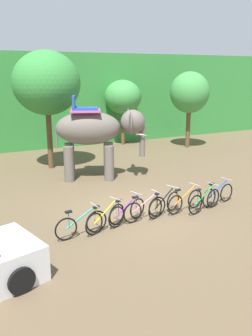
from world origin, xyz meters
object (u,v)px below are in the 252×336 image
at_px(tree_far_right, 123,97).
at_px(tree_center, 190,93).
at_px(elephant, 96,131).
at_px(bike_black, 164,204).
at_px(bike_pink, 145,209).
at_px(bike_blue, 218,195).
at_px(bike_purple, 127,212).
at_px(bike_teal, 81,224).
at_px(bike_green, 205,201).
at_px(bike_orange, 185,201).
at_px(bike_yellow, 106,218).
at_px(tree_right, 47,83).

distance_m(tree_far_right, tree_center, 4.33).
relative_size(elephant, bike_black, 2.60).
xyz_separation_m(bike_pink, bike_blue, (3.11, 0.03, 0.00)).
bearing_deg(bike_blue, bike_purple, 179.93).
bearing_deg(bike_blue, bike_teal, -177.13).
distance_m(tree_center, bike_green, 11.45).
bearing_deg(tree_center, bike_pink, -132.26).
bearing_deg(bike_orange, bike_teal, -176.23).
bearing_deg(bike_green, bike_purple, 174.29).
distance_m(tree_center, bike_teal, 14.36).
bearing_deg(bike_black, bike_yellow, -174.36).
relative_size(bike_teal, bike_green, 1.02).
height_order(bike_pink, bike_orange, same).
relative_size(tree_far_right, bike_orange, 2.53).
xyz_separation_m(bike_purple, bike_green, (2.92, -0.29, 0.00)).
relative_size(elephant, bike_teal, 2.47).
distance_m(bike_yellow, bike_green, 3.75).
height_order(bike_orange, bike_green, same).
bearing_deg(bike_pink, bike_blue, 0.58).
bearing_deg(tree_right, bike_black, -76.17).
distance_m(bike_purple, bike_green, 2.93).
relative_size(tree_right, bike_pink, 3.40).
height_order(elephant, bike_green, elephant).
distance_m(bike_teal, bike_blue, 5.44).
height_order(bike_teal, bike_green, same).
bearing_deg(bike_green, bike_teal, 179.81).
bearing_deg(bike_pink, bike_teal, -174.06).
bearing_deg(bike_black, bike_orange, -4.47).
bearing_deg(bike_yellow, elephant, 71.22).
xyz_separation_m(tree_center, bike_yellow, (-9.69, -9.17, -3.10)).
relative_size(tree_center, elephant, 1.14).
height_order(tree_far_right, bike_yellow, tree_far_right).
xyz_separation_m(elephant, bike_green, (1.95, -5.40, -1.82)).
bearing_deg(bike_purple, bike_yellow, -167.92).
distance_m(tree_far_right, bike_purple, 13.19).
height_order(bike_orange, bike_blue, same).
distance_m(bike_pink, bike_black, 0.81).
height_order(tree_right, bike_teal, tree_right).
relative_size(tree_right, tree_far_right, 1.36).
relative_size(bike_purple, bike_blue, 0.96).
bearing_deg(bike_black, elephant, 95.53).
distance_m(tree_right, tree_far_right, 7.15).
height_order(tree_right, tree_far_right, tree_right).
relative_size(tree_center, bike_orange, 2.84).
xyz_separation_m(bike_yellow, bike_purple, (0.83, 0.18, 0.00)).
bearing_deg(bike_black, bike_pink, -174.06).
distance_m(bike_yellow, bike_black, 2.30).
distance_m(tree_far_right, bike_blue, 12.12).
distance_m(bike_orange, bike_green, 0.69).
distance_m(tree_right, elephant, 3.71).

